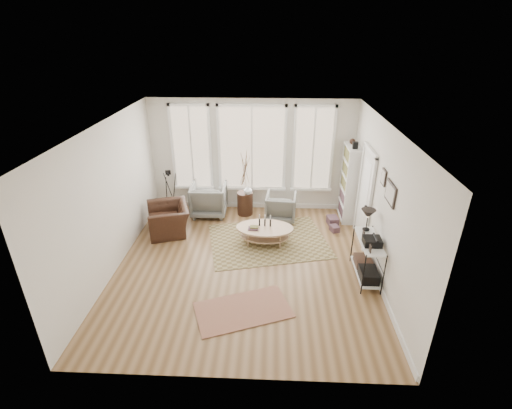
{
  "coord_description": "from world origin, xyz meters",
  "views": [
    {
      "loc": [
        0.51,
        -6.35,
        4.46
      ],
      "look_at": [
        0.2,
        0.6,
        1.1
      ],
      "focal_mm": 26.0,
      "sensor_mm": 36.0,
      "label": 1
    }
  ],
  "objects_px": {
    "bookcase": "(349,183)",
    "armchair_right": "(281,207)",
    "low_shelf": "(367,255)",
    "coffee_table": "(264,231)",
    "accent_chair": "(169,219)",
    "side_table": "(245,185)",
    "armchair_left": "(209,199)"
  },
  "relations": [
    {
      "from": "armchair_left",
      "to": "accent_chair",
      "type": "height_order",
      "value": "armchair_left"
    },
    {
      "from": "bookcase",
      "to": "armchair_left",
      "type": "relative_size",
      "value": 2.26
    },
    {
      "from": "coffee_table",
      "to": "accent_chair",
      "type": "bearing_deg",
      "value": 169.73
    },
    {
      "from": "armchair_left",
      "to": "bookcase",
      "type": "bearing_deg",
      "value": 178.06
    },
    {
      "from": "coffee_table",
      "to": "armchair_right",
      "type": "height_order",
      "value": "armchair_right"
    },
    {
      "from": "armchair_right",
      "to": "side_table",
      "type": "height_order",
      "value": "side_table"
    },
    {
      "from": "coffee_table",
      "to": "side_table",
      "type": "height_order",
      "value": "side_table"
    },
    {
      "from": "armchair_left",
      "to": "armchair_right",
      "type": "relative_size",
      "value": 1.21
    },
    {
      "from": "side_table",
      "to": "armchair_left",
      "type": "bearing_deg",
      "value": -177.22
    },
    {
      "from": "low_shelf",
      "to": "coffee_table",
      "type": "bearing_deg",
      "value": 149.62
    },
    {
      "from": "low_shelf",
      "to": "side_table",
      "type": "relative_size",
      "value": 0.77
    },
    {
      "from": "bookcase",
      "to": "side_table",
      "type": "height_order",
      "value": "bookcase"
    },
    {
      "from": "bookcase",
      "to": "armchair_right",
      "type": "height_order",
      "value": "bookcase"
    },
    {
      "from": "bookcase",
      "to": "armchair_left",
      "type": "xyz_separation_m",
      "value": [
        -3.53,
        0.04,
        -0.54
      ]
    },
    {
      "from": "coffee_table",
      "to": "accent_chair",
      "type": "xyz_separation_m",
      "value": [
        -2.28,
        0.41,
        0.02
      ]
    },
    {
      "from": "low_shelf",
      "to": "armchair_left",
      "type": "bearing_deg",
      "value": 143.59
    },
    {
      "from": "side_table",
      "to": "armchair_right",
      "type": "bearing_deg",
      "value": -14.91
    },
    {
      "from": "armchair_right",
      "to": "accent_chair",
      "type": "distance_m",
      "value": 2.78
    },
    {
      "from": "bookcase",
      "to": "armchair_left",
      "type": "distance_m",
      "value": 3.57
    },
    {
      "from": "low_shelf",
      "to": "accent_chair",
      "type": "height_order",
      "value": "low_shelf"
    },
    {
      "from": "bookcase",
      "to": "coffee_table",
      "type": "height_order",
      "value": "bookcase"
    },
    {
      "from": "coffee_table",
      "to": "side_table",
      "type": "xyz_separation_m",
      "value": [
        -0.54,
        1.43,
        0.5
      ]
    },
    {
      "from": "side_table",
      "to": "accent_chair",
      "type": "distance_m",
      "value": 2.07
    },
    {
      "from": "bookcase",
      "to": "side_table",
      "type": "relative_size",
      "value": 1.21
    },
    {
      "from": "coffee_table",
      "to": "armchair_right",
      "type": "distance_m",
      "value": 1.25
    },
    {
      "from": "side_table",
      "to": "bookcase",
      "type": "bearing_deg",
      "value": -1.91
    },
    {
      "from": "bookcase",
      "to": "accent_chair",
      "type": "xyz_separation_m",
      "value": [
        -4.34,
        -0.93,
        -0.62
      ]
    },
    {
      "from": "low_shelf",
      "to": "accent_chair",
      "type": "xyz_separation_m",
      "value": [
        -4.28,
        1.59,
        -0.17
      ]
    },
    {
      "from": "bookcase",
      "to": "armchair_right",
      "type": "bearing_deg",
      "value": -174.55
    },
    {
      "from": "low_shelf",
      "to": "armchair_right",
      "type": "xyz_separation_m",
      "value": [
        -1.62,
        2.36,
        -0.17
      ]
    },
    {
      "from": "armchair_left",
      "to": "armchair_right",
      "type": "xyz_separation_m",
      "value": [
        1.86,
        -0.2,
        -0.07
      ]
    },
    {
      "from": "bookcase",
      "to": "armchair_right",
      "type": "distance_m",
      "value": 1.79
    }
  ]
}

